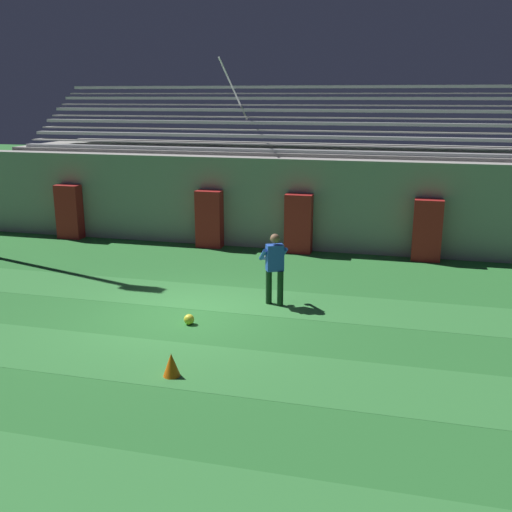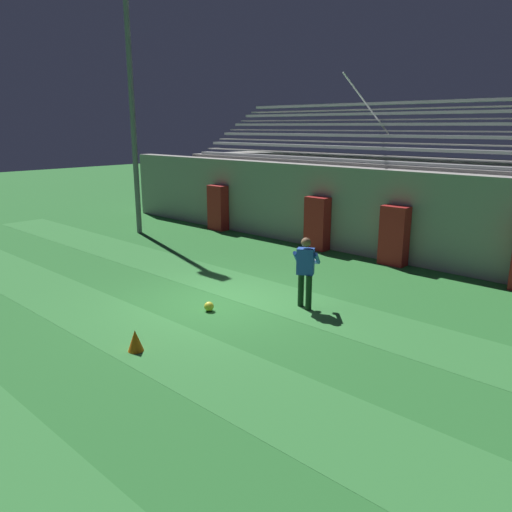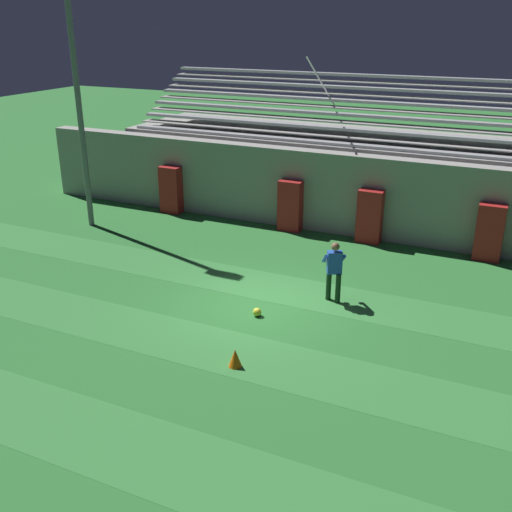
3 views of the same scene
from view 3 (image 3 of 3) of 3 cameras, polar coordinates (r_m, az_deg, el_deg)
ground_plane at (r=15.83m, az=-0.06°, el=-4.75°), size 80.00×80.00×0.00m
turf_stripe_near at (r=11.52m, az=-13.36°, el=-16.86°), size 28.00×1.81×0.01m
turf_stripe_mid at (r=13.97m, az=-4.22°, el=-8.69°), size 28.00×1.81×0.01m
turf_stripe_far at (r=16.86m, az=1.75°, el=-3.00°), size 28.00×1.81×0.01m
back_wall at (r=21.01m, az=7.50°, el=5.99°), size 24.00×0.60×2.80m
padding_pillar_gate_left at (r=21.11m, az=3.28°, el=4.79°), size 0.81×0.44×1.79m
padding_pillar_gate_right at (r=20.28m, az=10.78°, el=3.72°), size 0.81×0.44×1.79m
padding_pillar_far_left at (r=23.30m, az=-8.10°, el=6.26°), size 0.81×0.44×1.79m
padding_pillar_far_right at (r=19.78m, az=21.36°, el=2.09°), size 0.81×0.44×1.79m
bleacher_stand at (r=23.48m, az=9.56°, el=7.85°), size 18.00×4.75×5.83m
floodlight_pole at (r=21.60m, az=-16.99°, el=17.77°), size 0.90×0.36×9.50m
goalkeeper at (r=15.83m, az=7.46°, el=-1.13°), size 0.72×0.68×1.67m
soccer_ball at (r=15.26m, az=0.11°, el=-5.37°), size 0.22×0.22×0.22m
traffic_cone at (r=13.17m, az=-2.00°, el=-9.68°), size 0.30×0.30×0.42m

